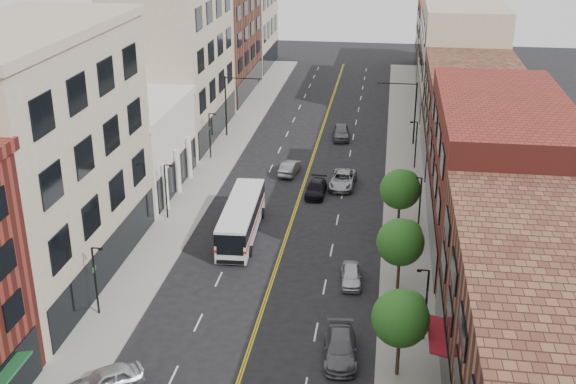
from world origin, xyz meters
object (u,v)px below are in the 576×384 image
at_px(car_lane_b, 343,180).
at_px(car_lane_c, 341,132).
at_px(car_parked_mid, 340,348).
at_px(car_lane_behind, 290,168).
at_px(car_lane_a, 316,189).
at_px(car_parked_far, 351,275).
at_px(car_angle_a, 107,380).
at_px(city_bus, 241,217).

distance_m(car_lane_b, car_lane_c, 15.26).
height_order(car_parked_mid, car_lane_behind, car_parked_mid).
bearing_deg(car_lane_a, car_parked_far, -73.53).
height_order(car_angle_a, car_parked_mid, car_angle_a).
height_order(car_parked_mid, car_lane_c, car_lane_c).
bearing_deg(city_bus, car_lane_behind, 79.74).
relative_size(car_parked_far, car_lane_b, 0.73).
height_order(city_bus, car_parked_far, city_bus).
bearing_deg(car_parked_mid, car_lane_a, 94.84).
height_order(city_bus, car_parked_mid, city_bus).
bearing_deg(car_parked_far, car_lane_c, 90.77).
relative_size(car_parked_mid, car_lane_behind, 1.16).
bearing_deg(car_angle_a, city_bus, 134.10).
bearing_deg(car_lane_b, car_parked_far, -80.81).
bearing_deg(car_angle_a, car_lane_c, 132.12).
bearing_deg(car_parked_mid, car_parked_far, 84.98).
relative_size(car_parked_far, car_lane_c, 0.79).
xyz_separation_m(car_angle_a, car_lane_b, (11.27, 33.74, -0.01)).
distance_m(city_bus, car_lane_b, 14.52).
xyz_separation_m(car_parked_far, car_lane_b, (-2.01, 19.14, 0.08)).
height_order(car_parked_far, car_lane_c, car_lane_c).
distance_m(car_angle_a, car_parked_mid, 14.16).
bearing_deg(car_lane_behind, car_parked_mid, 109.89).
height_order(car_lane_behind, car_lane_b, car_lane_b).
distance_m(city_bus, car_angle_a, 21.76).
bearing_deg(car_angle_a, car_lane_behind, 134.90).
bearing_deg(car_lane_b, car_lane_c, 98.03).
distance_m(car_angle_a, car_lane_a, 32.45).
xyz_separation_m(car_lane_b, car_lane_c, (-1.29, 15.20, 0.09)).
bearing_deg(car_lane_behind, car_lane_a, 128.57).
relative_size(car_parked_mid, car_lane_b, 0.95).
bearing_deg(car_lane_a, car_lane_b, 48.62).
bearing_deg(city_bus, car_lane_c, 74.29).
xyz_separation_m(city_bus, car_lane_c, (6.37, 27.50, -0.90)).
distance_m(car_angle_a, car_lane_behind, 36.85).
height_order(car_angle_a, car_lane_b, car_angle_a).
height_order(car_angle_a, car_parked_far, car_angle_a).
bearing_deg(car_parked_far, car_parked_mid, -95.21).
relative_size(car_lane_behind, car_lane_b, 0.82).
bearing_deg(car_angle_a, car_parked_far, 101.33).
height_order(city_bus, car_angle_a, city_bus).
height_order(car_parked_mid, car_lane_b, car_lane_b).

